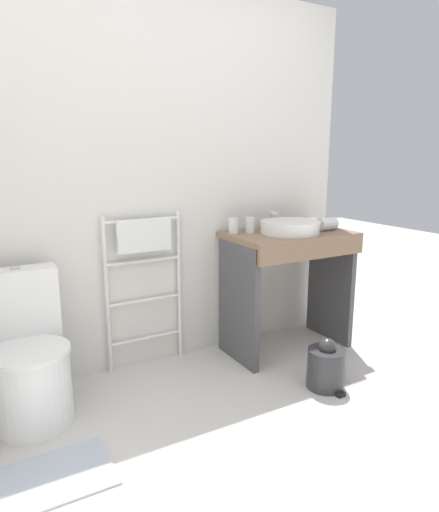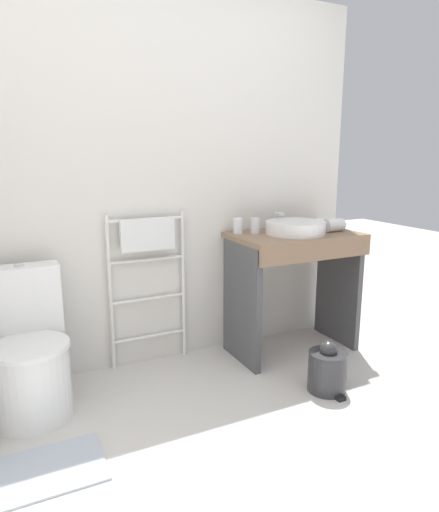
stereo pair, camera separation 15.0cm
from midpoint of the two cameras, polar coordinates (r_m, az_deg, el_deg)
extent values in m
plane|color=silver|center=(2.12, 12.10, -27.30)|extent=(12.00, 12.00, 0.00)
cube|color=silver|center=(2.97, -5.50, 9.35)|extent=(2.74, 0.12, 2.37)
cylinder|color=white|center=(2.60, -20.79, -14.68)|extent=(0.39, 0.39, 0.39)
cylinder|color=white|center=(2.52, -21.16, -10.55)|extent=(0.40, 0.40, 0.02)
cube|color=white|center=(2.69, -21.98, -5.09)|extent=(0.40, 0.15, 0.38)
cylinder|color=silver|center=(2.64, -22.32, -1.06)|extent=(0.05, 0.05, 0.01)
cylinder|color=white|center=(2.89, -12.01, -4.82)|extent=(0.02, 0.02, 0.99)
cylinder|color=white|center=(3.04, -3.12, -3.70)|extent=(0.02, 0.02, 0.99)
cylinder|color=white|center=(3.06, -7.28, -9.96)|extent=(0.48, 0.02, 0.02)
cylinder|color=white|center=(2.97, -7.42, -5.36)|extent=(0.48, 0.02, 0.02)
cylinder|color=white|center=(2.90, -7.56, -0.51)|extent=(0.48, 0.02, 0.02)
cylinder|color=white|center=(2.86, -7.71, 4.55)|extent=(0.48, 0.02, 0.02)
cube|color=white|center=(2.85, -7.48, 2.67)|extent=(0.34, 0.04, 0.20)
cube|color=#84664C|center=(3.10, 10.76, 2.50)|extent=(0.84, 0.52, 0.03)
cube|color=#84664C|center=(2.93, 13.63, 0.39)|extent=(0.84, 0.02, 0.10)
cube|color=#4C4C4F|center=(2.99, 4.23, -5.96)|extent=(0.04, 0.45, 0.80)
cube|color=#4C4C4F|center=(3.45, 15.82, -3.86)|extent=(0.04, 0.45, 0.80)
cylinder|color=white|center=(3.08, 10.86, 3.51)|extent=(0.40, 0.40, 0.08)
cylinder|color=silver|center=(3.07, 10.89, 4.19)|extent=(0.33, 0.33, 0.01)
cylinder|color=silver|center=(3.26, 8.46, 4.46)|extent=(0.02, 0.02, 0.12)
cylinder|color=silver|center=(3.21, 8.95, 5.22)|extent=(0.02, 0.09, 0.02)
cylinder|color=white|center=(3.03, 3.79, 3.78)|extent=(0.06, 0.06, 0.10)
cylinder|color=white|center=(3.06, 5.88, 3.82)|extent=(0.06, 0.06, 0.10)
cylinder|color=white|center=(3.22, 15.44, 3.73)|extent=(0.13, 0.09, 0.09)
cone|color=silver|center=(3.28, 16.60, 3.82)|extent=(0.05, 0.07, 0.07)
cube|color=white|center=(3.27, 13.99, 3.95)|extent=(0.05, 0.10, 0.06)
cylinder|color=#333335|center=(2.81, 14.86, -13.80)|extent=(0.22, 0.22, 0.24)
sphere|color=#333335|center=(2.76, 15.02, -11.22)|extent=(0.10, 0.10, 0.10)
cube|color=black|center=(2.78, 16.49, -16.71)|extent=(0.05, 0.04, 0.02)
cube|color=#B2BCCC|center=(2.29, -19.87, -24.16)|extent=(0.56, 0.36, 0.01)
camera|label=1|loc=(0.08, -88.31, 0.38)|focal=32.00mm
camera|label=2|loc=(0.08, 91.69, -0.38)|focal=32.00mm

